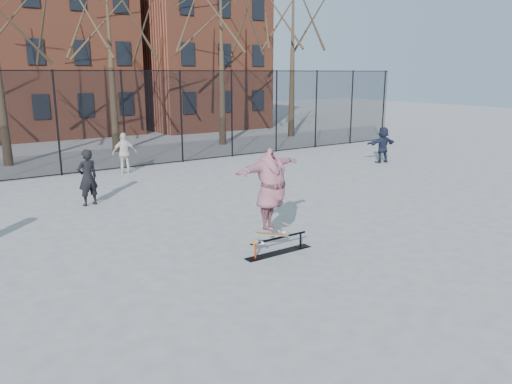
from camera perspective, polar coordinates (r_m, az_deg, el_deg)
ground at (r=9.91m, az=6.10°, el=-9.67°), size 100.00×100.00×0.00m
skate_rail at (r=11.07m, az=2.60°, el=-6.25°), size 1.68×0.26×0.37m
skateboard at (r=10.86m, az=1.70°, el=-5.09°), size 0.92×0.22×0.11m
skater at (r=10.59m, az=1.73°, el=-0.26°), size 2.25×1.30×1.77m
bystander_black at (r=15.63m, az=-18.69°, el=1.57°), size 0.68×0.51×1.69m
bystander_white at (r=20.27m, az=-14.78°, el=4.32°), size 1.01×0.63×1.61m
bystander_navy at (r=22.71m, az=14.29°, el=5.25°), size 1.52×0.70×1.58m
fence at (r=20.81m, az=-18.06°, el=7.80°), size 34.03×0.07×4.00m
rowhouses at (r=33.60m, az=-24.15°, el=16.10°), size 29.00×7.00×13.00m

